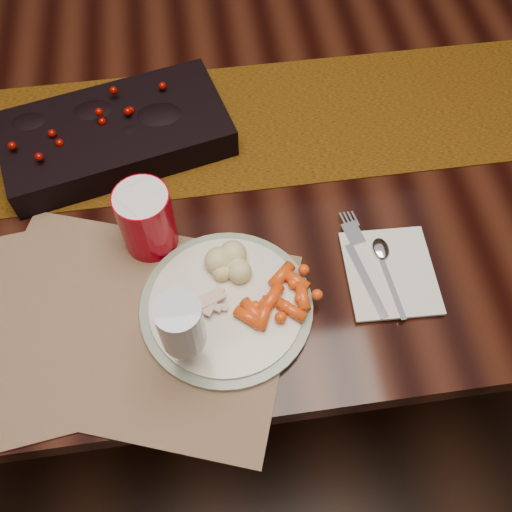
{
  "coord_description": "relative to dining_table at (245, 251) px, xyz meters",
  "views": [
    {
      "loc": [
        -0.07,
        -0.71,
        1.54
      ],
      "look_at": [
        -0.01,
        -0.27,
        0.8
      ],
      "focal_mm": 40.0,
      "sensor_mm": 36.0,
      "label": 1
    }
  ],
  "objects": [
    {
      "name": "dinner_plate",
      "position": [
        -0.06,
        -0.33,
        0.39
      ],
      "size": [
        0.33,
        0.33,
        0.01
      ],
      "primitive_type": "cylinder",
      "rotation": [
        0.0,
        0.0,
        0.28
      ],
      "color": "beige",
      "rests_on": "placemat_main"
    },
    {
      "name": "centerpiece",
      "position": [
        -0.22,
        0.03,
        0.42
      ],
      "size": [
        0.43,
        0.29,
        0.08
      ],
      "primitive_type": null,
      "rotation": [
        0.0,
        0.0,
        0.23
      ],
      "color": "black",
      "rests_on": "table_runner"
    },
    {
      "name": "wine_glass",
      "position": [
        -0.13,
        -0.4,
        0.46
      ],
      "size": [
        0.07,
        0.07,
        0.17
      ],
      "primitive_type": null,
      "rotation": [
        0.0,
        0.0,
        0.26
      ],
      "color": "silver",
      "rests_on": "dining_table"
    },
    {
      "name": "turkey_shreds",
      "position": [
        -0.1,
        -0.33,
        0.4
      ],
      "size": [
        0.08,
        0.08,
        0.02
      ],
      "primitive_type": null,
      "rotation": [
        0.0,
        0.0,
        0.25
      ],
      "color": "beige",
      "rests_on": "dinner_plate"
    },
    {
      "name": "mashed_potatoes",
      "position": [
        -0.05,
        -0.26,
        0.42
      ],
      "size": [
        0.1,
        0.09,
        0.04
      ],
      "primitive_type": null,
      "rotation": [
        0.0,
        0.0,
        -0.23
      ],
      "color": "tan",
      "rests_on": "dinner_plate"
    },
    {
      "name": "red_cup",
      "position": [
        -0.17,
        -0.19,
        0.44
      ],
      "size": [
        0.11,
        0.11,
        0.12
      ],
      "primitive_type": "cylinder",
      "rotation": [
        0.0,
        0.0,
        -0.33
      ],
      "color": "#95000E",
      "rests_on": "placemat_main"
    },
    {
      "name": "baby_carrots",
      "position": [
        0.01,
        -0.33,
        0.41
      ],
      "size": [
        0.13,
        0.11,
        0.02
      ],
      "primitive_type": null,
      "rotation": [
        0.0,
        0.0,
        -0.11
      ],
      "color": "#E5430E",
      "rests_on": "dinner_plate"
    },
    {
      "name": "fork",
      "position": [
        0.16,
        -0.29,
        0.39
      ],
      "size": [
        0.06,
        0.18,
        0.0
      ],
      "primitive_type": null,
      "rotation": [
        0.0,
        0.0,
        0.19
      ],
      "color": "silver",
      "rests_on": "napkin"
    },
    {
      "name": "dining_table",
      "position": [
        0.0,
        0.0,
        0.0
      ],
      "size": [
        1.8,
        1.0,
        0.75
      ],
      "primitive_type": "cube",
      "color": "black",
      "rests_on": "floor"
    },
    {
      "name": "spoon",
      "position": [
        0.19,
        -0.31,
        0.39
      ],
      "size": [
        0.04,
        0.14,
        0.0
      ],
      "primitive_type": null,
      "rotation": [
        0.0,
        0.0,
        0.07
      ],
      "color": "white",
      "rests_on": "napkin"
    },
    {
      "name": "floor",
      "position": [
        0.0,
        0.0,
        -0.38
      ],
      "size": [
        5.0,
        5.0,
        0.0
      ],
      "primitive_type": "plane",
      "color": "black",
      "rests_on": "ground"
    },
    {
      "name": "placemat_main",
      "position": [
        -0.21,
        -0.33,
        0.38
      ],
      "size": [
        0.54,
        0.47,
        0.0
      ],
      "primitive_type": "cube",
      "rotation": [
        0.0,
        0.0,
        -0.34
      ],
      "color": "#9C6D4E",
      "rests_on": "dining_table"
    },
    {
      "name": "napkin",
      "position": [
        0.2,
        -0.3,
        0.38
      ],
      "size": [
        0.14,
        0.17,
        0.01
      ],
      "primitive_type": "cube",
      "rotation": [
        0.0,
        0.0,
        -0.05
      ],
      "color": "silver",
      "rests_on": "placemat_main"
    },
    {
      "name": "table_runner",
      "position": [
        0.05,
        0.05,
        0.38
      ],
      "size": [
        1.52,
        0.31,
        0.0
      ],
      "primitive_type": "cube",
      "rotation": [
        0.0,
        0.0,
        0.0
      ],
      "color": "#4E300F",
      "rests_on": "dining_table"
    }
  ]
}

